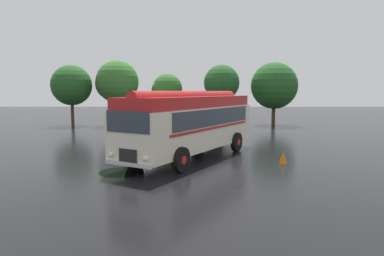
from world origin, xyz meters
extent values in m
plane|color=black|center=(0.00, 0.00, 0.00)|extent=(120.00, 120.00, 0.00)
cube|color=silver|center=(0.45, -0.06, 1.60)|extent=(7.18, 9.90, 2.10)
cube|color=red|center=(0.45, -0.06, 2.93)|extent=(6.91, 9.63, 0.56)
cylinder|color=red|center=(0.45, -0.06, 3.19)|extent=(5.28, 8.52, 0.60)
cube|color=#2D3842|center=(1.69, -0.44, 2.17)|extent=(4.04, 6.94, 0.84)
cube|color=#2D3842|center=(-0.50, 0.83, 2.17)|extent=(4.04, 6.94, 0.84)
cube|color=red|center=(1.64, -0.52, 1.63)|extent=(4.14, 7.11, 0.12)
cube|color=red|center=(-0.54, 0.74, 1.63)|extent=(4.14, 7.11, 0.12)
cube|color=#2D3842|center=(-2.07, -4.40, 2.27)|extent=(1.92, 1.13, 0.88)
cube|color=black|center=(-2.07, -4.40, 0.90)|extent=(0.81, 0.50, 0.56)
cube|color=silver|center=(-2.08, -4.42, 0.57)|extent=(2.10, 1.28, 0.16)
sphere|color=white|center=(-1.30, -4.86, 0.87)|extent=(0.22, 0.22, 0.22)
sphere|color=white|center=(-2.85, -3.96, 0.87)|extent=(0.22, 0.22, 0.22)
cylinder|color=black|center=(0.02, -3.40, 0.55)|extent=(0.79, 1.09, 1.10)
cylinder|color=red|center=(0.02, -3.40, 0.55)|extent=(0.47, 0.49, 0.39)
cylinder|color=black|center=(-2.23, -2.09, 0.55)|extent=(0.79, 1.09, 1.10)
cylinder|color=red|center=(-2.23, -2.09, 0.55)|extent=(0.47, 0.49, 0.39)
cylinder|color=black|center=(3.03, 1.79, 0.55)|extent=(0.79, 1.09, 1.10)
cylinder|color=red|center=(3.03, 1.79, 0.55)|extent=(0.47, 0.49, 0.39)
cylinder|color=black|center=(0.78, 3.10, 0.55)|extent=(0.79, 1.09, 1.10)
cylinder|color=red|center=(0.78, 3.10, 0.55)|extent=(0.47, 0.49, 0.39)
cube|color=#4C5156|center=(-0.91, 11.06, 0.67)|extent=(1.71, 4.20, 0.70)
cube|color=#4C5156|center=(-0.91, 11.21, 1.34)|extent=(1.50, 2.19, 0.64)
cube|color=#2D3842|center=(-0.15, 11.22, 1.34)|extent=(0.03, 1.93, 0.50)
cube|color=#2D3842|center=(-1.67, 11.21, 1.34)|extent=(0.03, 1.93, 0.50)
cylinder|color=black|center=(-0.03, 9.76, 0.32)|extent=(0.20, 0.64, 0.64)
cylinder|color=black|center=(-1.79, 9.76, 0.32)|extent=(0.20, 0.64, 0.64)
cylinder|color=black|center=(-0.03, 12.37, 0.32)|extent=(0.20, 0.64, 0.64)
cylinder|color=black|center=(-1.79, 12.36, 0.32)|extent=(0.20, 0.64, 0.64)
cube|color=black|center=(1.77, 11.24, 0.67)|extent=(2.11, 4.35, 0.70)
cube|color=black|center=(1.76, 11.39, 1.34)|extent=(1.71, 2.32, 0.64)
cube|color=#2D3842|center=(2.51, 11.46, 1.34)|extent=(0.22, 1.92, 0.50)
cube|color=#2D3842|center=(1.00, 11.31, 1.34)|extent=(0.22, 1.92, 0.50)
cylinder|color=black|center=(2.78, 10.03, 0.32)|extent=(0.26, 0.66, 0.64)
cylinder|color=black|center=(1.03, 9.86, 0.32)|extent=(0.26, 0.66, 0.64)
cylinder|color=black|center=(2.52, 12.62, 0.32)|extent=(0.26, 0.66, 0.64)
cylinder|color=black|center=(0.77, 12.45, 0.32)|extent=(0.26, 0.66, 0.64)
cube|color=#B2B7BC|center=(-3.98, 12.00, 1.45)|extent=(2.21, 4.04, 2.10)
cube|color=gray|center=(-3.83, 9.10, 1.20)|extent=(1.99, 1.84, 1.60)
cube|color=#2D3842|center=(-3.78, 8.22, 1.48)|extent=(1.70, 0.12, 0.72)
cylinder|color=black|center=(-2.79, 9.22, 0.40)|extent=(0.28, 0.81, 0.80)
cylinder|color=black|center=(-4.87, 9.11, 0.40)|extent=(0.28, 0.81, 0.80)
cylinder|color=black|center=(-2.98, 12.78, 0.40)|extent=(0.28, 0.81, 0.80)
cylinder|color=black|center=(-5.06, 12.67, 0.40)|extent=(0.28, 0.81, 0.80)
cylinder|color=#4C3823|center=(-11.87, 16.88, 1.28)|extent=(0.31, 0.31, 2.56)
sphere|color=#235623|center=(-11.87, 16.88, 4.08)|extent=(4.06, 4.06, 4.06)
sphere|color=#235623|center=(-12.09, 16.49, 4.37)|extent=(2.80, 2.80, 2.80)
cylinder|color=#4C3823|center=(-7.28, 17.17, 1.41)|extent=(0.35, 0.35, 2.82)
sphere|color=#336B28|center=(-7.28, 17.17, 4.44)|extent=(4.31, 4.31, 4.31)
sphere|color=#336B28|center=(-7.82, 17.21, 4.25)|extent=(3.38, 3.38, 3.38)
cylinder|color=#4C3823|center=(-2.15, 16.76, 1.32)|extent=(0.25, 0.25, 2.63)
sphere|color=#336B28|center=(-2.15, 16.76, 3.75)|extent=(2.98, 2.98, 2.98)
sphere|color=#336B28|center=(-2.62, 16.56, 3.62)|extent=(2.21, 2.21, 2.21)
cylinder|color=#4C3823|center=(3.27, 16.33, 1.50)|extent=(0.35, 0.35, 3.00)
sphere|color=#235623|center=(3.27, 16.33, 4.32)|extent=(3.53, 3.53, 3.53)
sphere|color=#235623|center=(3.58, 16.46, 4.26)|extent=(2.32, 2.32, 2.32)
cylinder|color=#4C3823|center=(8.74, 17.45, 1.13)|extent=(0.37, 0.37, 2.26)
sphere|color=#235623|center=(8.74, 17.45, 4.04)|extent=(4.74, 4.74, 4.74)
sphere|color=#235623|center=(8.40, 17.55, 3.87)|extent=(2.98, 2.98, 2.98)
cone|color=orange|center=(4.90, -1.47, 0.28)|extent=(0.36, 0.36, 0.55)
cylinder|color=black|center=(-2.54, -3.37, 0.00)|extent=(2.00, 2.00, 0.01)
camera|label=1|loc=(0.60, -17.83, 3.47)|focal=32.00mm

